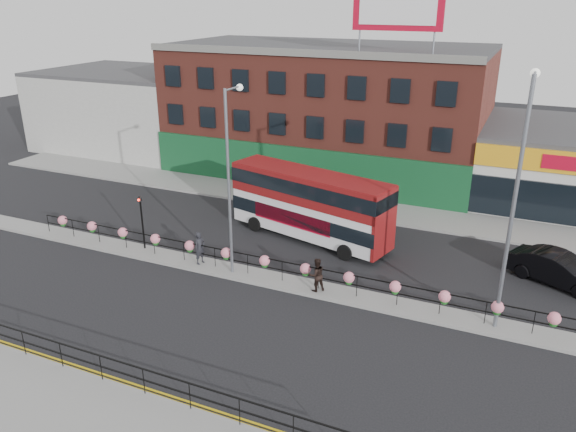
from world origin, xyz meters
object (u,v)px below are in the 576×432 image
at_px(car, 559,269).
at_px(lamp_column_east, 517,185).
at_px(double_decker_bus, 310,199).
at_px(pedestrian_b, 316,275).
at_px(lamp_column_west, 231,167).
at_px(pedestrian_a, 200,248).

distance_m(car, lamp_column_east, 8.42).
relative_size(double_decker_bus, pedestrian_b, 6.11).
relative_size(car, pedestrian_b, 3.03).
bearing_deg(lamp_column_east, lamp_column_west, -179.31).
relative_size(car, lamp_column_west, 0.55).
xyz_separation_m(double_decker_bus, car, (13.84, -0.18, -1.75)).
distance_m(double_decker_bus, pedestrian_a, 7.32).
height_order(pedestrian_a, lamp_column_west, lamp_column_west).
relative_size(pedestrian_b, lamp_column_west, 0.18).
xyz_separation_m(double_decker_bus, lamp_column_east, (11.29, -5.65, 4.12)).
xyz_separation_m(lamp_column_west, lamp_column_east, (13.31, 0.16, 0.81)).
relative_size(pedestrian_b, lamp_column_east, 0.16).
relative_size(double_decker_bus, pedestrian_a, 5.80).
height_order(pedestrian_a, pedestrian_b, pedestrian_a).
distance_m(pedestrian_a, pedestrian_b, 6.93).
bearing_deg(double_decker_bus, pedestrian_a, -124.99).
relative_size(car, lamp_column_east, 0.48).
distance_m(pedestrian_a, lamp_column_east, 16.39).
relative_size(pedestrian_a, lamp_column_east, 0.17).
bearing_deg(pedestrian_b, lamp_column_west, -48.05).
xyz_separation_m(car, pedestrian_a, (-17.95, -5.68, 0.24)).
bearing_deg(lamp_column_east, pedestrian_b, -176.72).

